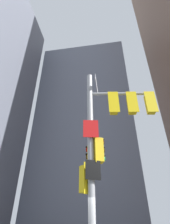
# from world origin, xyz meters

# --- Properties ---
(building_mid_block) EXTENTS (15.67, 15.67, 33.24)m
(building_mid_block) POSITION_xyz_m (-3.55, 25.09, 16.62)
(building_mid_block) COLOR slate
(building_mid_block) RESTS_ON ground
(signal_pole_assembly) EXTENTS (3.59, 3.17, 8.31)m
(signal_pole_assembly) POSITION_xyz_m (0.56, 0.25, 4.82)
(signal_pole_assembly) COLOR #9EA0A3
(signal_pole_assembly) RESTS_ON ground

